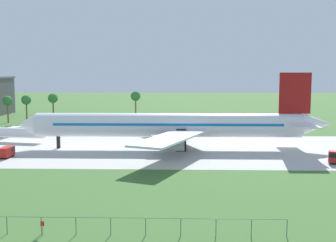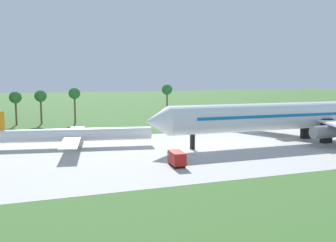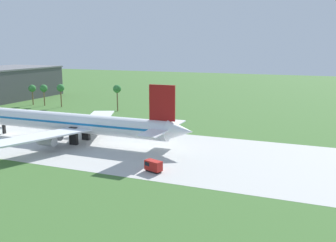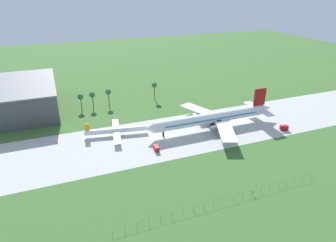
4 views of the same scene
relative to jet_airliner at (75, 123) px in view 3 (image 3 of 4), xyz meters
name	(u,v)px [view 3 (image 3 of 4)]	position (x,y,z in m)	size (l,w,h in m)	color
ground_plane	(8,134)	(-26.64, -0.42, -5.81)	(600.00, 600.00, 0.00)	#3D662D
taxiway_strip	(8,134)	(-26.64, -0.42, -5.80)	(320.00, 44.00, 0.02)	#B2B2AD
jet_airliner	(75,123)	(0.00, 0.00, 0.00)	(76.22, 54.46, 18.59)	white
fuel_truck	(153,166)	(33.48, -16.69, -4.36)	(4.56, 3.24, 2.72)	black
terminal_building	(1,83)	(-94.49, 64.31, 2.72)	(36.72, 61.20, 17.03)	#47474C
palm_tree_row	(62,89)	(-44.80, 52.71, 2.96)	(51.40, 3.60, 11.85)	brown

